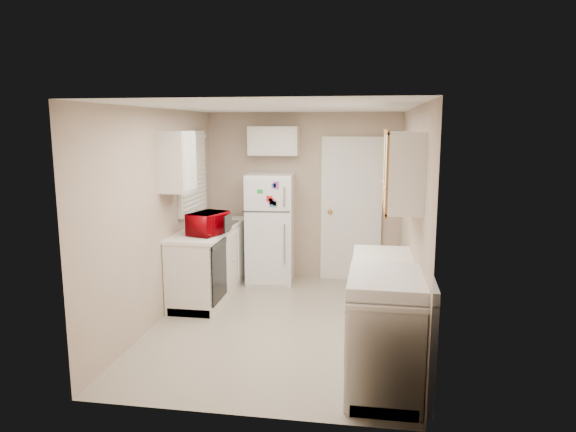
# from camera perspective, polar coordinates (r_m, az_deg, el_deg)

# --- Properties ---
(floor) EXTENTS (3.80, 3.80, 0.00)m
(floor) POSITION_cam_1_polar(r_m,az_deg,el_deg) (5.93, -0.77, -11.85)
(floor) COLOR #B3A996
(floor) RESTS_ON ground
(ceiling) EXTENTS (3.80, 3.80, 0.00)m
(ceiling) POSITION_cam_1_polar(r_m,az_deg,el_deg) (5.51, -0.83, 12.00)
(ceiling) COLOR white
(ceiling) RESTS_ON floor
(wall_left) EXTENTS (3.80, 3.80, 0.00)m
(wall_left) POSITION_cam_1_polar(r_m,az_deg,el_deg) (6.00, -14.11, 0.02)
(wall_left) COLOR tan
(wall_left) RESTS_ON floor
(wall_right) EXTENTS (3.80, 3.80, 0.00)m
(wall_right) POSITION_cam_1_polar(r_m,az_deg,el_deg) (5.54, 13.62, -0.76)
(wall_right) COLOR tan
(wall_right) RESTS_ON floor
(wall_back) EXTENTS (2.80, 2.80, 0.00)m
(wall_back) POSITION_cam_1_polar(r_m,az_deg,el_deg) (7.46, 1.69, 2.21)
(wall_back) COLOR tan
(wall_back) RESTS_ON floor
(wall_front) EXTENTS (2.80, 2.80, 0.00)m
(wall_front) POSITION_cam_1_polar(r_m,az_deg,el_deg) (3.79, -5.72, -5.44)
(wall_front) COLOR tan
(wall_front) RESTS_ON floor
(left_counter) EXTENTS (0.60, 1.80, 0.90)m
(left_counter) POSITION_cam_1_polar(r_m,az_deg,el_deg) (6.88, -8.60, -4.94)
(left_counter) COLOR silver
(left_counter) RESTS_ON floor
(dishwasher) EXTENTS (0.03, 0.58, 0.72)m
(dishwasher) POSITION_cam_1_polar(r_m,az_deg,el_deg) (6.23, -7.71, -6.10)
(dishwasher) COLOR black
(dishwasher) RESTS_ON floor
(sink) EXTENTS (0.54, 0.74, 0.16)m
(sink) POSITION_cam_1_polar(r_m,az_deg,el_deg) (6.92, -8.31, -1.34)
(sink) COLOR gray
(sink) RESTS_ON left_counter
(microwave) EXTENTS (0.54, 0.40, 0.32)m
(microwave) POSITION_cam_1_polar(r_m,az_deg,el_deg) (6.32, -8.88, -0.69)
(microwave) COLOR #950008
(microwave) RESTS_ON left_counter
(soap_bottle) EXTENTS (0.10, 0.10, 0.17)m
(soap_bottle) POSITION_cam_1_polar(r_m,az_deg,el_deg) (7.17, -7.98, 0.19)
(soap_bottle) COLOR white
(soap_bottle) RESTS_ON left_counter
(window_blinds) EXTENTS (0.10, 0.98, 1.08)m
(window_blinds) POSITION_cam_1_polar(r_m,az_deg,el_deg) (6.90, -10.53, 4.77)
(window_blinds) COLOR silver
(window_blinds) RESTS_ON wall_left
(upper_cabinet_left) EXTENTS (0.30, 0.45, 0.70)m
(upper_cabinet_left) POSITION_cam_1_polar(r_m,az_deg,el_deg) (6.07, -12.22, 5.92)
(upper_cabinet_left) COLOR silver
(upper_cabinet_left) RESTS_ON wall_left
(refrigerator) EXTENTS (0.68, 0.66, 1.55)m
(refrigerator) POSITION_cam_1_polar(r_m,az_deg,el_deg) (7.27, -1.95, -1.37)
(refrigerator) COLOR silver
(refrigerator) RESTS_ON floor
(cabinet_over_fridge) EXTENTS (0.70, 0.30, 0.40)m
(cabinet_over_fridge) POSITION_cam_1_polar(r_m,az_deg,el_deg) (7.31, -1.58, 8.35)
(cabinet_over_fridge) COLOR silver
(cabinet_over_fridge) RESTS_ON wall_back
(interior_door) EXTENTS (0.86, 0.06, 2.08)m
(interior_door) POSITION_cam_1_polar(r_m,az_deg,el_deg) (7.39, 7.03, 0.65)
(interior_door) COLOR silver
(interior_door) RESTS_ON floor
(right_counter) EXTENTS (0.60, 2.00, 0.90)m
(right_counter) POSITION_cam_1_polar(r_m,az_deg,el_deg) (4.95, 10.46, -10.95)
(right_counter) COLOR silver
(right_counter) RESTS_ON floor
(stove) EXTENTS (0.69, 0.85, 1.02)m
(stove) POSITION_cam_1_polar(r_m,az_deg,el_deg) (4.43, 11.17, -12.70)
(stove) COLOR silver
(stove) RESTS_ON floor
(upper_cabinet_right) EXTENTS (0.30, 1.20, 0.70)m
(upper_cabinet_right) POSITION_cam_1_polar(r_m,az_deg,el_deg) (4.95, 12.62, 5.05)
(upper_cabinet_right) COLOR silver
(upper_cabinet_right) RESTS_ON wall_right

